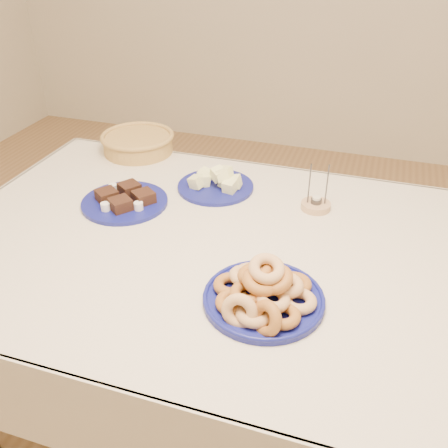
{
  "coord_description": "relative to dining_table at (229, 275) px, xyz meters",
  "views": [
    {
      "loc": [
        0.35,
        -1.11,
        1.55
      ],
      "look_at": [
        0.0,
        -0.05,
        0.85
      ],
      "focal_mm": 40.0,
      "sensor_mm": 36.0,
      "label": 1
    }
  ],
  "objects": [
    {
      "name": "wicker_basket",
      "position": [
        -0.54,
        0.51,
        0.15
      ],
      "size": [
        0.32,
        0.32,
        0.08
      ],
      "rotation": [
        0.0,
        0.0,
        -0.12
      ],
      "color": "olive",
      "rests_on": "dining_table"
    },
    {
      "name": "donut_platter",
      "position": [
        0.15,
        -0.21,
        0.14
      ],
      "size": [
        0.35,
        0.35,
        0.13
      ],
      "rotation": [
        0.0,
        0.0,
        -0.19
      ],
      "color": "navy",
      "rests_on": "dining_table"
    },
    {
      "name": "ground",
      "position": [
        0.0,
        0.0,
        -0.64
      ],
      "size": [
        5.0,
        5.0,
        0.0
      ],
      "primitive_type": "plane",
      "color": "#946E46",
      "rests_on": "ground"
    },
    {
      "name": "candle_holder",
      "position": [
        0.2,
        0.28,
        0.12
      ],
      "size": [
        0.11,
        0.11,
        0.16
      ],
      "rotation": [
        0.0,
        0.0,
        0.2
      ],
      "color": "tan",
      "rests_on": "dining_table"
    },
    {
      "name": "brownie_plate",
      "position": [
        -0.39,
        0.12,
        0.12
      ],
      "size": [
        0.36,
        0.36,
        0.05
      ],
      "rotation": [
        0.0,
        0.0,
        -0.35
      ],
      "color": "navy",
      "rests_on": "dining_table"
    },
    {
      "name": "dining_table",
      "position": [
        0.0,
        0.0,
        0.0
      ],
      "size": [
        1.71,
        1.11,
        0.75
      ],
      "color": "brown",
      "rests_on": "ground"
    },
    {
      "name": "melon_plate",
      "position": [
        -0.15,
        0.31,
        0.13
      ],
      "size": [
        0.34,
        0.34,
        0.09
      ],
      "rotation": [
        0.0,
        0.0,
        0.37
      ],
      "color": "navy",
      "rests_on": "dining_table"
    }
  ]
}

